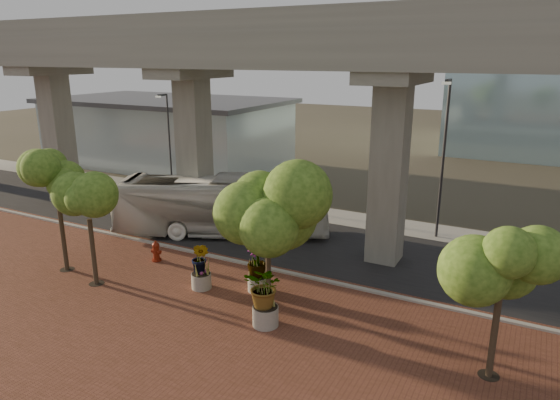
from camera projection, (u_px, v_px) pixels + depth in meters
The scene contains 18 objects.
ground at pixel (265, 252), 27.08m from camera, with size 160.00×160.00×0.00m, color #3E3A2D.
brick_plaza at pixel (168, 317), 20.28m from camera, with size 70.00×13.00×0.06m, color brown.
asphalt_road at pixel (282, 240), 28.77m from camera, with size 90.00×8.00×0.04m, color black.
curb_strip at pixel (246, 264), 25.36m from camera, with size 70.00×0.25×0.16m, color #9F9C94.
far_sidewalk at pixel (320, 214), 33.44m from camera, with size 90.00×3.00×0.06m, color #9F9C94.
transit_viaduct at pixel (282, 113), 26.74m from camera, with size 72.00×5.60×12.40m.
station_pavilion at pixel (167, 131), 48.74m from camera, with size 23.00×13.00×6.30m.
transit_bus at pixel (222, 206), 29.34m from camera, with size 2.95×12.54×3.50m, color silver.
fire_hydrant at pixel (156, 251), 25.66m from camera, with size 0.54×0.48×1.08m.
planter_front at pixel (265, 290), 19.22m from camera, with size 2.28×2.28×2.51m.
planter_right at pixel (257, 263), 22.14m from camera, with size 2.12×2.12×2.26m.
planter_left at pixel (200, 261), 22.41m from camera, with size 2.01×2.01×2.21m.
street_tree_far_west at pixel (55, 177), 23.42m from camera, with size 3.19×3.19×6.21m.
street_tree_near_west at pixel (87, 199), 22.08m from camera, with size 3.19×3.19×5.56m.
street_tree_near_east at pixel (268, 201), 19.97m from camera, with size 4.40×4.40×6.62m.
street_tree_far_east at pixel (504, 263), 15.42m from camera, with size 3.63×3.63×5.70m.
streetlamp_west at pixel (168, 136), 37.66m from camera, with size 0.37×1.09×7.53m.
streetlamp_east at pixel (444, 149), 27.71m from camera, with size 0.45×1.31×9.05m.
Camera 1 is at (12.51, -21.91, 10.27)m, focal length 32.00 mm.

